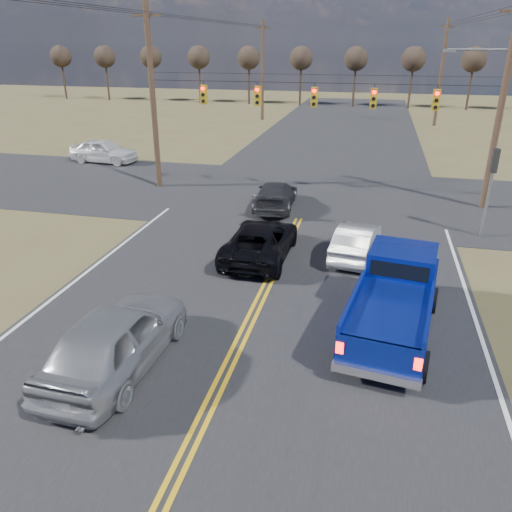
% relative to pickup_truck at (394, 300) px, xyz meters
% --- Properties ---
extents(ground, '(160.00, 160.00, 0.00)m').
position_rel_pickup_truck_xyz_m(ground, '(-4.23, -4.50, -1.06)').
color(ground, brown).
rests_on(ground, ground).
extents(road_main, '(14.00, 120.00, 0.02)m').
position_rel_pickup_truck_xyz_m(road_main, '(-4.23, 5.50, -1.06)').
color(road_main, '#28282B').
rests_on(road_main, ground).
extents(road_cross, '(120.00, 12.00, 0.02)m').
position_rel_pickup_truck_xyz_m(road_cross, '(-4.23, 13.50, -1.06)').
color(road_cross, '#28282B').
rests_on(road_cross, ground).
extents(signal_gantry, '(19.60, 4.83, 10.00)m').
position_rel_pickup_truck_xyz_m(signal_gantry, '(-3.73, 13.28, 4.01)').
color(signal_gantry, '#473323').
rests_on(signal_gantry, ground).
extents(utility_poles, '(19.60, 58.32, 10.00)m').
position_rel_pickup_truck_xyz_m(utility_poles, '(-4.23, 12.50, 4.17)').
color(utility_poles, '#473323').
rests_on(utility_poles, ground).
extents(treeline, '(87.00, 117.80, 7.40)m').
position_rel_pickup_truck_xyz_m(treeline, '(-4.23, 22.46, 4.65)').
color(treeline, '#33261C').
rests_on(treeline, ground).
extents(pickup_truck, '(2.97, 6.05, 2.18)m').
position_rel_pickup_truck_xyz_m(pickup_truck, '(0.00, 0.00, 0.00)').
color(pickup_truck, black).
rests_on(pickup_truck, ground).
extents(silver_suv, '(2.30, 5.36, 1.80)m').
position_rel_pickup_truck_xyz_m(silver_suv, '(-7.04, -3.48, -0.16)').
color(silver_suv, '#95979D').
rests_on(silver_suv, ground).
extents(black_suv, '(2.41, 5.14, 1.42)m').
position_rel_pickup_truck_xyz_m(black_suv, '(-5.03, 4.54, -0.35)').
color(black_suv, black).
rests_on(black_suv, ground).
extents(white_car_queue, '(1.96, 4.22, 1.34)m').
position_rel_pickup_truck_xyz_m(white_car_queue, '(-1.33, 5.50, -0.39)').
color(white_car_queue, silver).
rests_on(white_car_queue, ground).
extents(dgrey_car_queue, '(2.17, 4.77, 1.35)m').
position_rel_pickup_truck_xyz_m(dgrey_car_queue, '(-5.70, 11.00, -0.38)').
color(dgrey_car_queue, '#303035').
rests_on(dgrey_car_queue, ground).
extents(cross_car_west, '(2.26, 4.92, 1.63)m').
position_rel_pickup_truck_xyz_m(cross_car_west, '(-19.60, 18.50, -0.24)').
color(cross_car_west, white).
rests_on(cross_car_west, ground).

